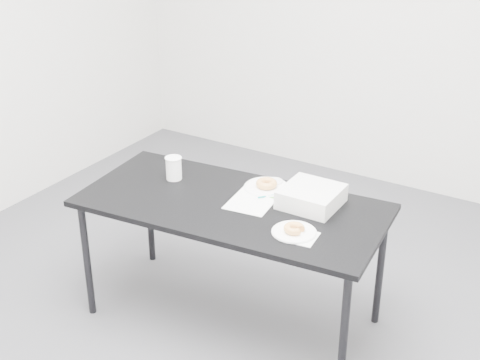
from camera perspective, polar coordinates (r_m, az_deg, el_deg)
The scene contains 14 objects.
floor at distance 3.75m, azimuth -0.68°, elevation -11.01°, with size 4.00×4.00×0.00m, color #4D4E53.
wall_back at distance 4.90m, azimuth 12.14°, elevation 14.68°, with size 4.00×0.02×2.70m, color silver.
table at distance 3.35m, azimuth -0.71°, elevation -2.75°, with size 1.59×0.85×0.70m.
scorecard at distance 3.34m, azimuth 1.06°, elevation -1.79°, with size 0.21×0.27×0.00m, color white.
logo_patch at distance 3.39m, azimuth 2.94°, elevation -1.40°, with size 0.04×0.04×0.00m, color green.
pen at distance 3.38m, azimuth 2.56°, elevation -1.36°, with size 0.01×0.01×0.13m, color #0C8982.
napkin at distance 3.05m, azimuth 5.19°, elevation -4.84°, with size 0.14×0.14×0.00m, color white.
plate_near at distance 3.07m, azimuth 4.64°, elevation -4.45°, with size 0.21×0.21×0.01m, color white.
donut_near at distance 3.06m, azimuth 4.65°, elevation -4.14°, with size 0.10×0.10×0.03m, color #E09447.
plate_far at distance 3.48m, azimuth 2.28°, elevation -0.62°, with size 0.24×0.24×0.01m, color white.
donut_far at distance 3.47m, azimuth 2.28°, elevation -0.30°, with size 0.11×0.11×0.04m, color #E09447.
coffee_cup at distance 3.57m, azimuth -5.68°, elevation 1.02°, with size 0.08×0.08×0.13m, color white.
cup_lid at distance 3.53m, azimuth 2.93°, elevation -0.15°, with size 0.09×0.09×0.01m, color white.
bakery_box at distance 3.31m, azimuth 6.11°, elevation -1.41°, with size 0.27×0.27×0.09m, color silver.
Camera 1 is at (1.60, -2.54, 2.24)m, focal length 50.00 mm.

